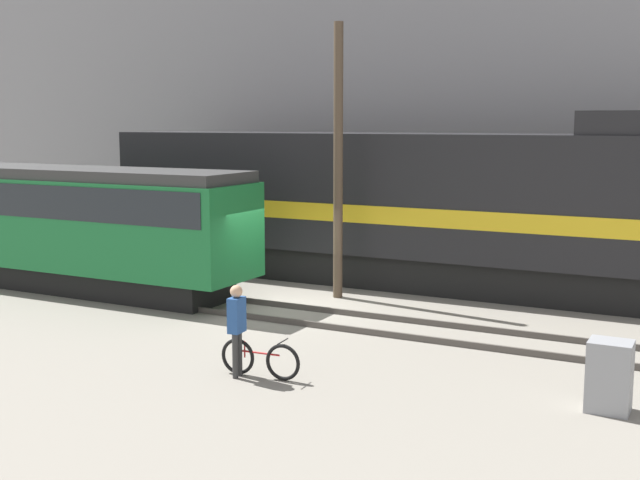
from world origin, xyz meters
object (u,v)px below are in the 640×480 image
Objects in this scene: freight_locomotive at (386,204)px; streetcar at (55,219)px; utility_pole_left at (338,163)px; signal_box at (609,376)px; person at (237,321)px; bicycle at (260,359)px.

freight_locomotive is 9.65m from streetcar.
signal_box is at bearing -36.38° from utility_pole_left.
signal_box is (7.86, -5.79, -3.09)m from utility_pole_left.
streetcar is 7.14× the size of person.
freight_locomotive is 2.86m from utility_pole_left.
streetcar is (-8.24, -5.00, -0.35)m from freight_locomotive.
streetcar is 7.64× the size of bicycle.
person is at bearing -155.50° from bicycle.
utility_pole_left reaches higher than signal_box.
streetcar is 10.40m from person.
person is 1.47× the size of signal_box.
freight_locomotive reaches higher than signal_box.
bicycle is (9.66, -4.44, -1.64)m from streetcar.
streetcar is 1.71× the size of utility_pole_left.
signal_box is at bearing -47.88° from freight_locomotive.
streetcar is 16.14m from signal_box.
utility_pole_left is at bearing 143.62° from signal_box.
bicycle is at bearing -75.57° from utility_pole_left.
utility_pole_left is 6.14× the size of signal_box.
bicycle is 0.85m from person.
freight_locomotive is at bearing 96.11° from person.
streetcar is at bearing 168.19° from signal_box.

